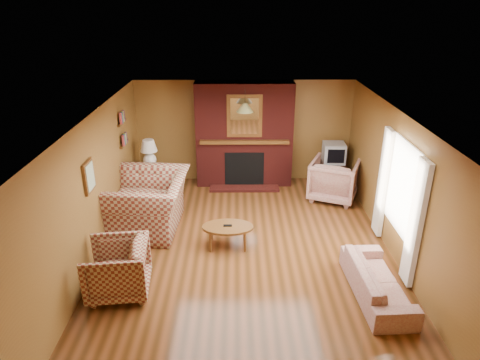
{
  "coord_description": "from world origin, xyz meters",
  "views": [
    {
      "loc": [
        -0.18,
        -6.42,
        4.11
      ],
      "look_at": [
        -0.12,
        0.6,
        1.1
      ],
      "focal_mm": 32.0,
      "sensor_mm": 36.0,
      "label": 1
    }
  ],
  "objects_px": {
    "plaid_loveseat": "(148,203)",
    "coffee_table": "(228,229)",
    "table_lamp": "(149,152)",
    "plaid_armchair": "(117,269)",
    "fireplace": "(244,136)",
    "crt_tv": "(334,153)",
    "side_table": "(151,179)",
    "floral_armchair": "(334,180)",
    "tv_stand": "(332,174)",
    "floral_sofa": "(377,281)"
  },
  "relations": [
    {
      "from": "coffee_table",
      "to": "side_table",
      "type": "bearing_deg",
      "value": 127.43
    },
    {
      "from": "plaid_loveseat",
      "to": "floral_armchair",
      "type": "bearing_deg",
      "value": 111.74
    },
    {
      "from": "fireplace",
      "to": "coffee_table",
      "type": "xyz_separation_m",
      "value": [
        -0.34,
        -2.84,
        -0.82
      ]
    },
    {
      "from": "tv_stand",
      "to": "side_table",
      "type": "bearing_deg",
      "value": -169.29
    },
    {
      "from": "plaid_loveseat",
      "to": "plaid_armchair",
      "type": "relative_size",
      "value": 1.79
    },
    {
      "from": "floral_sofa",
      "to": "crt_tv",
      "type": "relative_size",
      "value": 3.31
    },
    {
      "from": "crt_tv",
      "to": "fireplace",
      "type": "bearing_deg",
      "value": 174.7
    },
    {
      "from": "tv_stand",
      "to": "crt_tv",
      "type": "height_order",
      "value": "crt_tv"
    },
    {
      "from": "plaid_armchair",
      "to": "tv_stand",
      "type": "bearing_deg",
      "value": 128.61
    },
    {
      "from": "fireplace",
      "to": "tv_stand",
      "type": "relative_size",
      "value": 3.99
    },
    {
      "from": "side_table",
      "to": "tv_stand",
      "type": "distance_m",
      "value": 4.16
    },
    {
      "from": "fireplace",
      "to": "side_table",
      "type": "relative_size",
      "value": 3.7
    },
    {
      "from": "plaid_loveseat",
      "to": "table_lamp",
      "type": "relative_size",
      "value": 2.65
    },
    {
      "from": "plaid_armchair",
      "to": "coffee_table",
      "type": "distance_m",
      "value": 2.05
    },
    {
      "from": "side_table",
      "to": "fireplace",
      "type": "bearing_deg",
      "value": 14.29
    },
    {
      "from": "floral_sofa",
      "to": "crt_tv",
      "type": "height_order",
      "value": "crt_tv"
    },
    {
      "from": "floral_sofa",
      "to": "floral_armchair",
      "type": "relative_size",
      "value": 1.7
    },
    {
      "from": "side_table",
      "to": "crt_tv",
      "type": "distance_m",
      "value": 4.19
    },
    {
      "from": "floral_armchair",
      "to": "table_lamp",
      "type": "height_order",
      "value": "table_lamp"
    },
    {
      "from": "fireplace",
      "to": "tv_stand",
      "type": "distance_m",
      "value": 2.24
    },
    {
      "from": "plaid_loveseat",
      "to": "table_lamp",
      "type": "distance_m",
      "value": 1.7
    },
    {
      "from": "fireplace",
      "to": "floral_armchair",
      "type": "xyz_separation_m",
      "value": [
        1.94,
        -0.88,
        -0.73
      ]
    },
    {
      "from": "fireplace",
      "to": "tv_stand",
      "type": "bearing_deg",
      "value": -5.15
    },
    {
      "from": "fireplace",
      "to": "crt_tv",
      "type": "distance_m",
      "value": 2.09
    },
    {
      "from": "plaid_loveseat",
      "to": "tv_stand",
      "type": "distance_m",
      "value": 4.37
    },
    {
      "from": "coffee_table",
      "to": "table_lamp",
      "type": "distance_m",
      "value": 2.97
    },
    {
      "from": "plaid_loveseat",
      "to": "crt_tv",
      "type": "bearing_deg",
      "value": 119.86
    },
    {
      "from": "side_table",
      "to": "coffee_table",
      "type": "bearing_deg",
      "value": -52.57
    },
    {
      "from": "side_table",
      "to": "crt_tv",
      "type": "xyz_separation_m",
      "value": [
        4.15,
        0.34,
        0.5
      ]
    },
    {
      "from": "plaid_armchair",
      "to": "crt_tv",
      "type": "distance_m",
      "value": 5.61
    },
    {
      "from": "plaid_loveseat",
      "to": "coffee_table",
      "type": "distance_m",
      "value": 1.67
    },
    {
      "from": "plaid_loveseat",
      "to": "floral_sofa",
      "type": "xyz_separation_m",
      "value": [
        3.75,
        -2.05,
        -0.28
      ]
    },
    {
      "from": "plaid_loveseat",
      "to": "coffee_table",
      "type": "relative_size",
      "value": 1.79
    },
    {
      "from": "plaid_loveseat",
      "to": "side_table",
      "type": "distance_m",
      "value": 1.65
    },
    {
      "from": "floral_armchair",
      "to": "table_lamp",
      "type": "bearing_deg",
      "value": 18.23
    },
    {
      "from": "floral_armchair",
      "to": "crt_tv",
      "type": "height_order",
      "value": "crt_tv"
    },
    {
      "from": "table_lamp",
      "to": "crt_tv",
      "type": "height_order",
      "value": "table_lamp"
    },
    {
      "from": "plaid_armchair",
      "to": "crt_tv",
      "type": "xyz_separation_m",
      "value": [
        4.0,
        3.91,
        0.42
      ]
    },
    {
      "from": "fireplace",
      "to": "side_table",
      "type": "distance_m",
      "value": 2.33
    },
    {
      "from": "fireplace",
      "to": "table_lamp",
      "type": "xyz_separation_m",
      "value": [
        -2.1,
        -0.53,
        -0.19
      ]
    },
    {
      "from": "plaid_loveseat",
      "to": "tv_stand",
      "type": "relative_size",
      "value": 2.68
    },
    {
      "from": "floral_armchair",
      "to": "tv_stand",
      "type": "distance_m",
      "value": 0.72
    },
    {
      "from": "coffee_table",
      "to": "side_table",
      "type": "xyz_separation_m",
      "value": [
        -1.76,
        2.3,
        -0.04
      ]
    },
    {
      "from": "floral_sofa",
      "to": "table_lamp",
      "type": "xyz_separation_m",
      "value": [
        -4.0,
        3.67,
        0.74
      ]
    },
    {
      "from": "tv_stand",
      "to": "crt_tv",
      "type": "relative_size",
      "value": 1.18
    },
    {
      "from": "plaid_armchair",
      "to": "coffee_table",
      "type": "xyz_separation_m",
      "value": [
        1.61,
        1.26,
        -0.05
      ]
    },
    {
      "from": "floral_sofa",
      "to": "table_lamp",
      "type": "bearing_deg",
      "value": 44.81
    },
    {
      "from": "table_lamp",
      "to": "plaid_armchair",
      "type": "bearing_deg",
      "value": -87.59
    },
    {
      "from": "floral_armchair",
      "to": "coffee_table",
      "type": "bearing_deg",
      "value": 63.77
    },
    {
      "from": "coffee_table",
      "to": "tv_stand",
      "type": "bearing_deg",
      "value": 47.99
    }
  ]
}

